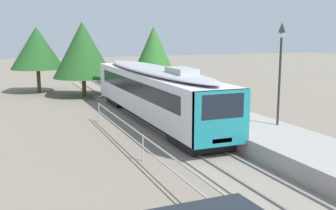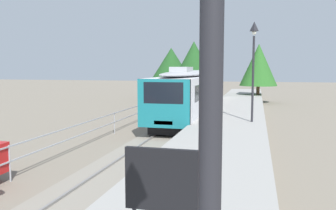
% 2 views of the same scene
% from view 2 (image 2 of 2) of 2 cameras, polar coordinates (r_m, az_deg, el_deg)
% --- Properties ---
extents(ground_plane, '(160.00, 160.00, 0.00)m').
position_cam_2_polar(ground_plane, '(21.70, -6.85, -4.17)').
color(ground_plane, slate).
extents(track_rails, '(3.20, 60.00, 0.14)m').
position_cam_2_polar(track_rails, '(20.82, 0.91, -4.46)').
color(track_rails, gray).
rests_on(track_rails, ground).
extents(commuter_train, '(2.82, 18.08, 3.74)m').
position_cam_2_polar(commuter_train, '(26.98, 4.12, 2.43)').
color(commuter_train, silver).
rests_on(commuter_train, track_rails).
extents(station_platform, '(3.90, 60.00, 0.90)m').
position_cam_2_polar(station_platform, '(20.27, 9.91, -3.65)').
color(station_platform, '#999691').
rests_on(station_platform, ground).
extents(platform_lamp_mid_platform, '(0.34, 0.34, 5.35)m').
position_cam_2_polar(platform_lamp_mid_platform, '(19.56, 13.64, 8.20)').
color(platform_lamp_mid_platform, '#232328').
rests_on(platform_lamp_mid_platform, station_platform).
extents(platform_notice_board, '(1.20, 0.08, 1.80)m').
position_cam_2_polar(platform_notice_board, '(5.09, -0.29, -12.70)').
color(platform_notice_board, '#232328').
rests_on(platform_notice_board, station_platform).
extents(carpark_fence, '(0.06, 36.06, 1.25)m').
position_cam_2_polar(carpark_fence, '(13.07, -24.21, -7.39)').
color(carpark_fence, '#9EA0A5').
rests_on(carpark_fence, ground).
extents(tree_behind_carpark, '(5.40, 5.40, 6.75)m').
position_cam_2_polar(tree_behind_carpark, '(39.62, 4.19, 6.61)').
color(tree_behind_carpark, brown).
rests_on(tree_behind_carpark, ground).
extents(tree_behind_station_far, '(5.09, 5.09, 6.31)m').
position_cam_2_polar(tree_behind_station_far, '(44.46, 0.52, 6.64)').
color(tree_behind_station_far, brown).
rests_on(tree_behind_station_far, ground).
extents(tree_distant_left, '(4.03, 4.03, 6.39)m').
position_cam_2_polar(tree_distant_left, '(39.64, 14.40, 6.28)').
color(tree_distant_left, brown).
rests_on(tree_distant_left, ground).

